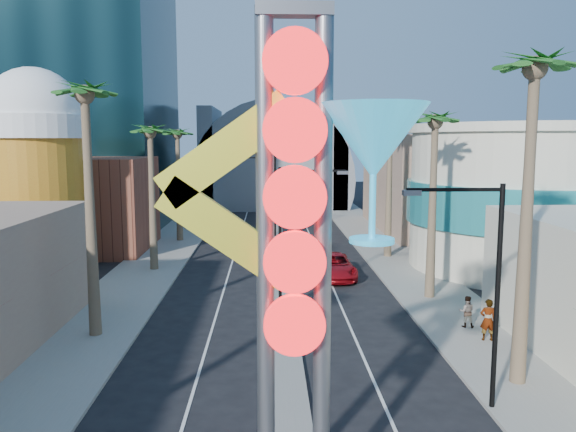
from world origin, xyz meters
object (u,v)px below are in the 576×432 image
object	(u,v)px
pedestrian_a	(488,320)
red_pickup	(333,266)
neon_sign	(328,228)
pedestrian_b	(467,311)

from	to	relation	value
pedestrian_a	red_pickup	bearing A→B (deg)	-61.77
neon_sign	pedestrian_b	bearing A→B (deg)	57.92
red_pickup	pedestrian_a	distance (m)	14.20
red_pickup	neon_sign	bearing A→B (deg)	-98.78
neon_sign	pedestrian_a	size ratio (longest dim) A/B	6.33
neon_sign	red_pickup	world-z (taller)	neon_sign
red_pickup	pedestrian_b	size ratio (longest dim) A/B	3.73
neon_sign	pedestrian_a	distance (m)	15.77
red_pickup	pedestrian_b	distance (m)	12.34
pedestrian_a	pedestrian_b	bearing A→B (deg)	-76.49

